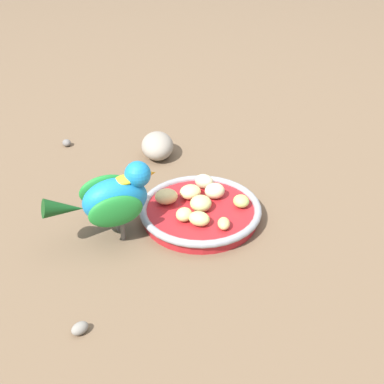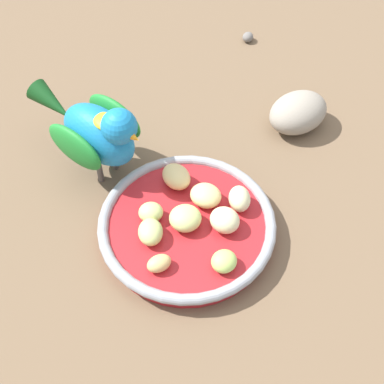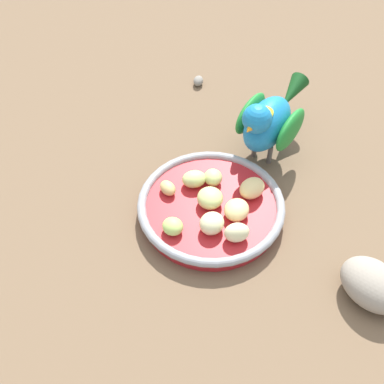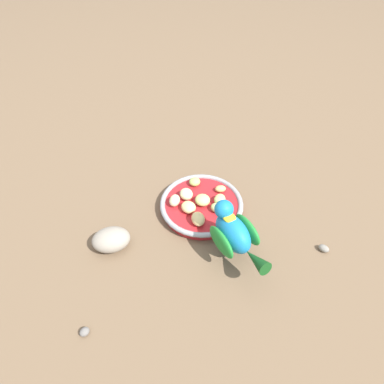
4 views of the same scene
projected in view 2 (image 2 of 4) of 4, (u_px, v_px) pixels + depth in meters
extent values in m
plane|color=brown|center=(198.00, 225.00, 0.64)|extent=(4.00, 4.00, 0.00)
cylinder|color=#AD1E23|center=(187.00, 228.00, 0.62)|extent=(0.20, 0.20, 0.02)
torus|color=#93969B|center=(187.00, 223.00, 0.62)|extent=(0.21, 0.21, 0.01)
ellipsoid|color=#C6D17A|center=(185.00, 218.00, 0.60)|extent=(0.05, 0.05, 0.02)
ellipsoid|color=#C6D17A|center=(151.00, 232.00, 0.59)|extent=(0.04, 0.04, 0.02)
ellipsoid|color=#E5C67F|center=(176.00, 177.00, 0.64)|extent=(0.04, 0.03, 0.03)
ellipsoid|color=tan|center=(159.00, 263.00, 0.57)|extent=(0.03, 0.03, 0.02)
ellipsoid|color=#E5C67F|center=(206.00, 195.00, 0.63)|extent=(0.05, 0.04, 0.02)
ellipsoid|color=#C6D17A|center=(151.00, 212.00, 0.61)|extent=(0.04, 0.04, 0.02)
ellipsoid|color=beige|center=(225.00, 220.00, 0.60)|extent=(0.04, 0.04, 0.03)
ellipsoid|color=#B2CC66|center=(224.00, 261.00, 0.57)|extent=(0.03, 0.03, 0.02)
ellipsoid|color=beige|center=(239.00, 199.00, 0.62)|extent=(0.04, 0.04, 0.03)
cylinder|color=#59544C|center=(115.00, 159.00, 0.68)|extent=(0.01, 0.01, 0.03)
cylinder|color=#59544C|center=(100.00, 171.00, 0.67)|extent=(0.01, 0.01, 0.03)
ellipsoid|color=#197AB7|center=(99.00, 135.00, 0.64)|extent=(0.11, 0.07, 0.07)
ellipsoid|color=#1E7F2D|center=(113.00, 117.00, 0.65)|extent=(0.09, 0.03, 0.05)
ellipsoid|color=#1E7F2D|center=(75.00, 147.00, 0.62)|extent=(0.09, 0.03, 0.05)
cone|color=#144719|center=(53.00, 104.00, 0.66)|extent=(0.07, 0.04, 0.05)
sphere|color=#197AB7|center=(119.00, 127.00, 0.59)|extent=(0.05, 0.05, 0.04)
cone|color=orange|center=(132.00, 137.00, 0.59)|extent=(0.02, 0.02, 0.02)
ellipsoid|color=yellow|center=(106.00, 122.00, 0.60)|extent=(0.04, 0.03, 0.01)
ellipsoid|color=gray|center=(298.00, 112.00, 0.72)|extent=(0.08, 0.09, 0.05)
ellipsoid|color=slate|center=(248.00, 37.00, 0.86)|extent=(0.02, 0.03, 0.01)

